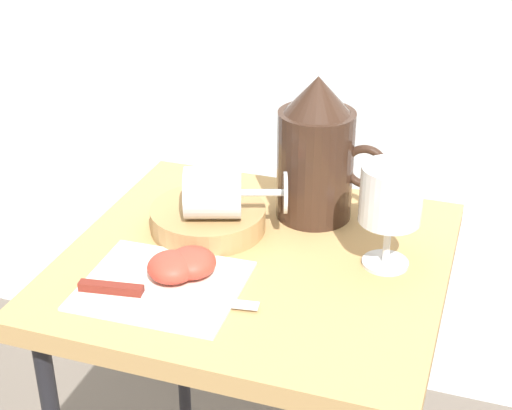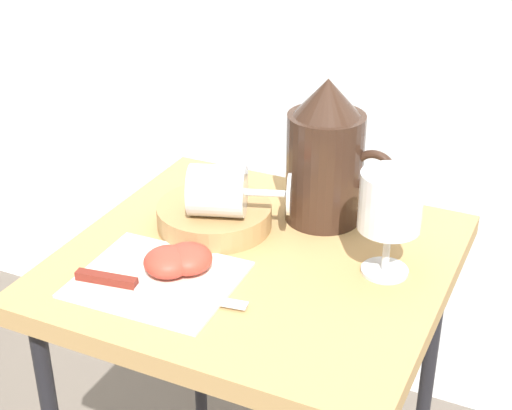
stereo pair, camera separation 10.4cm
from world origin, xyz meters
The scene contains 9 objects.
table centered at (0.00, 0.00, 0.61)m, with size 0.52×0.50×0.68m.
linen_napkin centered at (-0.09, -0.11, 0.68)m, with size 0.21×0.18×0.00m, color silver.
basket_tray centered at (-0.09, 0.05, 0.70)m, with size 0.17×0.17×0.04m, color #AD8451.
pitcher centered at (0.05, 0.14, 0.77)m, with size 0.17×0.11×0.22m.
wine_glass_upright centered at (0.17, 0.04, 0.78)m, with size 0.08×0.08×0.15m.
wine_glass_tipped_near centered at (-0.07, 0.03, 0.75)m, with size 0.16×0.11×0.07m.
apple_half_left centered at (-0.08, -0.10, 0.70)m, with size 0.07×0.07×0.04m, color #CC3D2D.
apple_half_right centered at (-0.06, -0.08, 0.70)m, with size 0.07×0.07×0.04m, color #CC3D2D.
knife centered at (-0.11, -0.14, 0.69)m, with size 0.23×0.05×0.01m.
Camera 2 is at (0.39, -0.83, 1.24)m, focal length 54.06 mm.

